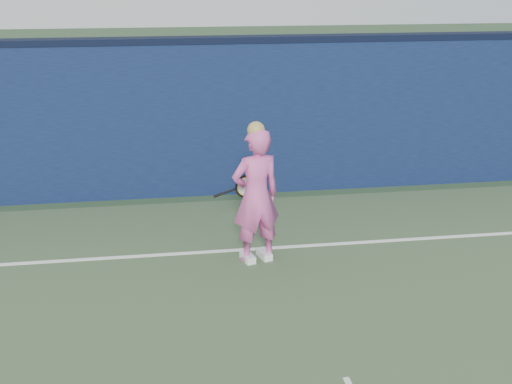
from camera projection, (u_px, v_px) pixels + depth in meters
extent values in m
cube|color=#0C1538|center=(257.00, 119.00, 10.70)|extent=(24.00, 0.40, 2.50)
cube|color=black|center=(257.00, 39.00, 10.27)|extent=(24.00, 0.42, 0.10)
imported|color=#D753A0|center=(256.00, 196.00, 8.13)|extent=(0.74, 0.58, 1.77)
sphere|color=tan|center=(256.00, 130.00, 7.85)|extent=(0.22, 0.22, 0.22)
cube|color=white|center=(264.00, 255.00, 8.45)|extent=(0.19, 0.30, 0.10)
cube|color=white|center=(248.00, 258.00, 8.36)|extent=(0.19, 0.30, 0.10)
torus|color=black|center=(246.00, 186.00, 8.49)|extent=(0.31, 0.16, 0.32)
torus|color=gold|center=(246.00, 186.00, 8.49)|extent=(0.26, 0.12, 0.26)
cylinder|color=beige|center=(246.00, 186.00, 8.49)|extent=(0.25, 0.11, 0.26)
cylinder|color=black|center=(228.00, 192.00, 8.48)|extent=(0.29, 0.08, 0.10)
cylinder|color=black|center=(218.00, 195.00, 8.47)|extent=(0.13, 0.06, 0.07)
cube|color=white|center=(285.00, 247.00, 8.77)|extent=(11.00, 0.08, 0.01)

